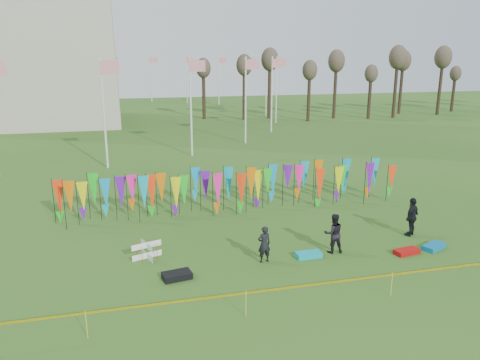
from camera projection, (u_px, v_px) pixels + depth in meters
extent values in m
plane|color=#264E16|center=(291.00, 288.00, 16.85)|extent=(160.00, 160.00, 0.00)
cylinder|color=silver|center=(266.00, 86.00, 64.08)|extent=(0.16, 0.16, 8.00)
plane|color=red|center=(271.00, 61.00, 63.37)|extent=(1.40, 0.00, 1.40)
cylinder|color=silver|center=(246.00, 83.00, 70.64)|extent=(0.16, 0.16, 8.00)
plane|color=red|center=(250.00, 61.00, 69.93)|extent=(1.40, 0.00, 1.40)
cylinder|color=silver|center=(219.00, 81.00, 76.30)|extent=(0.16, 0.16, 8.00)
plane|color=red|center=(222.00, 60.00, 75.59)|extent=(1.40, 0.00, 1.40)
cylinder|color=silver|center=(187.00, 80.00, 80.67)|extent=(0.16, 0.16, 8.00)
plane|color=red|center=(190.00, 60.00, 79.96)|extent=(1.40, 0.00, 1.40)
cylinder|color=silver|center=(151.00, 79.00, 83.45)|extent=(0.16, 0.16, 8.00)
plane|color=red|center=(153.00, 60.00, 82.74)|extent=(1.40, 0.00, 1.40)
cylinder|color=silver|center=(112.00, 79.00, 84.47)|extent=(0.16, 0.16, 8.00)
plane|color=red|center=(114.00, 60.00, 83.75)|extent=(1.40, 0.00, 1.40)
cylinder|color=silver|center=(70.00, 79.00, 83.63)|extent=(0.16, 0.16, 8.00)
plane|color=red|center=(72.00, 60.00, 82.92)|extent=(1.40, 0.00, 1.40)
cylinder|color=silver|center=(26.00, 80.00, 81.02)|extent=(0.16, 0.16, 8.00)
plane|color=red|center=(27.00, 60.00, 80.31)|extent=(1.40, 0.00, 1.40)
cylinder|color=silver|center=(104.00, 114.00, 33.82)|extent=(0.16, 0.16, 8.00)
plane|color=red|center=(109.00, 67.00, 33.11)|extent=(1.40, 0.00, 1.40)
cylinder|color=silver|center=(191.00, 108.00, 38.05)|extent=(0.16, 0.16, 8.00)
plane|color=red|center=(197.00, 66.00, 37.34)|extent=(1.40, 0.00, 1.40)
cylinder|color=silver|center=(246.00, 101.00, 43.59)|extent=(0.16, 0.16, 8.00)
plane|color=red|center=(252.00, 64.00, 42.88)|extent=(1.40, 0.00, 1.40)
cylinder|color=silver|center=(272.00, 95.00, 50.08)|extent=(0.16, 0.16, 8.00)
plane|color=red|center=(278.00, 63.00, 49.37)|extent=(1.40, 0.00, 1.40)
cylinder|color=silver|center=(276.00, 90.00, 57.07)|extent=(0.16, 0.16, 8.00)
plane|color=red|center=(282.00, 62.00, 56.36)|extent=(1.40, 0.00, 1.40)
cylinder|color=black|center=(54.00, 203.00, 22.82)|extent=(0.03, 0.03, 2.29)
cone|color=#FF340E|center=(60.00, 197.00, 22.82)|extent=(0.64, 0.64, 1.60)
cylinder|color=black|center=(66.00, 202.00, 22.96)|extent=(0.03, 0.03, 2.29)
cone|color=orange|center=(72.00, 197.00, 22.96)|extent=(0.64, 0.64, 1.60)
cylinder|color=black|center=(78.00, 201.00, 23.09)|extent=(0.03, 0.03, 2.29)
cone|color=#DAD40B|center=(84.00, 196.00, 23.09)|extent=(0.64, 0.64, 1.60)
cylinder|color=black|center=(90.00, 200.00, 23.23)|extent=(0.03, 0.03, 2.29)
cone|color=#16C31E|center=(96.00, 195.00, 23.22)|extent=(0.64, 0.64, 1.60)
cylinder|color=black|center=(102.00, 200.00, 23.36)|extent=(0.03, 0.03, 2.29)
cone|color=#0C89CC|center=(107.00, 194.00, 23.36)|extent=(0.64, 0.64, 1.60)
cylinder|color=black|center=(114.00, 199.00, 23.49)|extent=(0.03, 0.03, 2.29)
cone|color=#6012A1|center=(119.00, 193.00, 23.49)|extent=(0.64, 0.64, 1.60)
cylinder|color=black|center=(125.00, 198.00, 23.63)|extent=(0.03, 0.03, 2.29)
cone|color=#FF1C8F|center=(130.00, 193.00, 23.62)|extent=(0.64, 0.64, 1.60)
cylinder|color=black|center=(136.00, 197.00, 23.76)|extent=(0.03, 0.03, 2.29)
cone|color=#0C99BA|center=(142.00, 192.00, 23.76)|extent=(0.64, 0.64, 1.60)
cylinder|color=black|center=(148.00, 196.00, 23.89)|extent=(0.03, 0.03, 2.29)
cone|color=#FF340E|center=(153.00, 191.00, 23.89)|extent=(0.64, 0.64, 1.60)
cylinder|color=black|center=(159.00, 196.00, 24.03)|extent=(0.03, 0.03, 2.29)
cone|color=orange|center=(164.00, 190.00, 24.03)|extent=(0.64, 0.64, 1.60)
cylinder|color=black|center=(170.00, 195.00, 24.16)|extent=(0.03, 0.03, 2.29)
cone|color=#DAD40B|center=(175.00, 189.00, 24.16)|extent=(0.64, 0.64, 1.60)
cylinder|color=black|center=(181.00, 194.00, 24.30)|extent=(0.03, 0.03, 2.29)
cone|color=#16C31E|center=(186.00, 189.00, 24.29)|extent=(0.64, 0.64, 1.60)
cylinder|color=black|center=(191.00, 193.00, 24.43)|extent=(0.03, 0.03, 2.29)
cone|color=#0C89CC|center=(197.00, 188.00, 24.43)|extent=(0.64, 0.64, 1.60)
cylinder|color=black|center=(202.00, 193.00, 24.56)|extent=(0.03, 0.03, 2.29)
cone|color=#6012A1|center=(207.00, 187.00, 24.56)|extent=(0.64, 0.64, 1.60)
cylinder|color=black|center=(212.00, 192.00, 24.70)|extent=(0.03, 0.03, 2.29)
cone|color=#FF1C8F|center=(218.00, 187.00, 24.70)|extent=(0.64, 0.64, 1.60)
cylinder|color=black|center=(223.00, 191.00, 24.83)|extent=(0.03, 0.03, 2.29)
cone|color=#0C99BA|center=(228.00, 186.00, 24.83)|extent=(0.64, 0.64, 1.60)
cylinder|color=black|center=(233.00, 190.00, 24.97)|extent=(0.03, 0.03, 2.29)
cone|color=#FF340E|center=(238.00, 185.00, 24.96)|extent=(0.64, 0.64, 1.60)
cylinder|color=black|center=(243.00, 190.00, 25.10)|extent=(0.03, 0.03, 2.29)
cone|color=orange|center=(248.00, 184.00, 25.10)|extent=(0.64, 0.64, 1.60)
cylinder|color=black|center=(253.00, 189.00, 25.23)|extent=(0.03, 0.03, 2.29)
cone|color=#DAD40B|center=(258.00, 184.00, 25.23)|extent=(0.64, 0.64, 1.60)
cylinder|color=black|center=(263.00, 188.00, 25.37)|extent=(0.03, 0.03, 2.29)
cone|color=#16C31E|center=(268.00, 183.00, 25.36)|extent=(0.64, 0.64, 1.60)
cylinder|color=black|center=(273.00, 187.00, 25.50)|extent=(0.03, 0.03, 2.29)
cone|color=#0C89CC|center=(278.00, 182.00, 25.50)|extent=(0.64, 0.64, 1.60)
cylinder|color=black|center=(283.00, 187.00, 25.63)|extent=(0.03, 0.03, 2.29)
cone|color=#6012A1|center=(288.00, 182.00, 25.63)|extent=(0.64, 0.64, 1.60)
cylinder|color=black|center=(293.00, 186.00, 25.77)|extent=(0.03, 0.03, 2.29)
cone|color=#FF1C8F|center=(298.00, 181.00, 25.77)|extent=(0.64, 0.64, 1.60)
cylinder|color=black|center=(302.00, 185.00, 25.90)|extent=(0.03, 0.03, 2.29)
cone|color=#0C99BA|center=(307.00, 180.00, 25.90)|extent=(0.64, 0.64, 1.60)
cylinder|color=black|center=(312.00, 185.00, 26.04)|extent=(0.03, 0.03, 2.29)
cone|color=#FF340E|center=(316.00, 180.00, 26.03)|extent=(0.64, 0.64, 1.60)
cylinder|color=black|center=(321.00, 184.00, 26.17)|extent=(0.03, 0.03, 2.29)
cone|color=orange|center=(326.00, 179.00, 26.17)|extent=(0.64, 0.64, 1.60)
cylinder|color=black|center=(330.00, 183.00, 26.30)|extent=(0.03, 0.03, 2.29)
cone|color=#DAD40B|center=(335.00, 179.00, 26.30)|extent=(0.64, 0.64, 1.60)
cylinder|color=black|center=(339.00, 183.00, 26.44)|extent=(0.03, 0.03, 2.29)
cone|color=#16C31E|center=(344.00, 178.00, 26.44)|extent=(0.64, 0.64, 1.60)
cylinder|color=black|center=(348.00, 182.00, 26.57)|extent=(0.03, 0.03, 2.29)
cone|color=#0C89CC|center=(353.00, 177.00, 26.57)|extent=(0.64, 0.64, 1.60)
cylinder|color=black|center=(357.00, 181.00, 26.71)|extent=(0.03, 0.03, 2.29)
cone|color=#6012A1|center=(362.00, 177.00, 26.70)|extent=(0.64, 0.64, 1.60)
cylinder|color=black|center=(366.00, 181.00, 26.84)|extent=(0.03, 0.03, 2.29)
cone|color=#FF1C8F|center=(371.00, 176.00, 26.84)|extent=(0.64, 0.64, 1.60)
cylinder|color=black|center=(375.00, 180.00, 26.97)|extent=(0.03, 0.03, 2.29)
cone|color=#0C99BA|center=(380.00, 175.00, 26.97)|extent=(0.64, 0.64, 1.60)
cylinder|color=black|center=(384.00, 180.00, 27.11)|extent=(0.03, 0.03, 2.29)
cone|color=#FF340E|center=(389.00, 175.00, 27.10)|extent=(0.64, 0.64, 1.60)
cube|color=#FFDC05|center=(307.00, 285.00, 15.34)|extent=(26.00, 0.01, 0.08)
cylinder|color=yellow|center=(84.00, 325.00, 13.77)|extent=(0.02, 0.02, 0.90)
cylinder|color=yellow|center=(248.00, 303.00, 14.96)|extent=(0.02, 0.02, 0.90)
cylinder|color=yellow|center=(387.00, 285.00, 16.15)|extent=(0.02, 0.02, 0.90)
cylinder|color=#39261C|center=(215.00, 96.00, 58.64)|extent=(0.44, 0.44, 6.40)
ellipsoid|color=#4C3E32|center=(214.00, 68.00, 57.77)|extent=(1.92, 1.92, 2.56)
cylinder|color=#39261C|center=(245.00, 95.00, 59.59)|extent=(0.44, 0.44, 6.40)
ellipsoid|color=#4C3E32|center=(246.00, 68.00, 58.72)|extent=(1.92, 1.92, 2.56)
cylinder|color=#39261C|center=(275.00, 94.00, 60.54)|extent=(0.44, 0.44, 6.40)
ellipsoid|color=#4C3E32|center=(276.00, 68.00, 59.67)|extent=(1.92, 1.92, 2.56)
cylinder|color=#39261C|center=(304.00, 94.00, 61.50)|extent=(0.44, 0.44, 6.40)
ellipsoid|color=#4C3E32|center=(305.00, 68.00, 60.63)|extent=(1.92, 1.92, 2.56)
cylinder|color=#39261C|center=(332.00, 93.00, 62.45)|extent=(0.44, 0.44, 6.40)
ellipsoid|color=#4C3E32|center=(333.00, 67.00, 61.58)|extent=(1.92, 1.92, 2.56)
cylinder|color=#39261C|center=(359.00, 93.00, 63.40)|extent=(0.44, 0.44, 6.40)
ellipsoid|color=#4C3E32|center=(361.00, 67.00, 62.53)|extent=(1.92, 1.92, 2.56)
cylinder|color=#39261C|center=(386.00, 92.00, 64.35)|extent=(0.44, 0.44, 6.40)
ellipsoid|color=#4C3E32|center=(388.00, 67.00, 63.48)|extent=(1.92, 1.92, 2.56)
cylinder|color=#39261C|center=(411.00, 92.00, 65.30)|extent=(0.44, 0.44, 6.40)
ellipsoid|color=#4C3E32|center=(414.00, 67.00, 64.43)|extent=(1.92, 1.92, 2.56)
cylinder|color=#39261C|center=(436.00, 91.00, 66.25)|extent=(0.44, 0.44, 6.40)
ellipsoid|color=#4C3E32|center=(439.00, 67.00, 65.38)|extent=(1.92, 1.92, 2.56)
cylinder|color=#39261C|center=(460.00, 91.00, 67.21)|extent=(0.44, 0.44, 6.40)
ellipsoid|color=#4C3E32|center=(463.00, 67.00, 66.34)|extent=(1.92, 1.92, 2.56)
cylinder|color=red|center=(139.00, 254.00, 18.85)|extent=(0.02, 0.02, 0.73)
cylinder|color=red|center=(155.00, 253.00, 19.00)|extent=(0.02, 0.02, 0.73)
cylinder|color=red|center=(139.00, 248.00, 19.44)|extent=(0.02, 0.02, 0.73)
cylinder|color=red|center=(154.00, 247.00, 19.59)|extent=(0.02, 0.02, 0.73)
imported|color=black|center=(264.00, 244.00, 18.82)|extent=(0.61, 0.48, 1.53)
imported|color=black|center=(334.00, 233.00, 19.74)|extent=(0.89, 0.60, 1.72)
imported|color=black|center=(412.00, 217.00, 21.57)|extent=(1.23, 1.09, 1.83)
cube|color=#0CAAB9|center=(309.00, 255.00, 19.43)|extent=(1.07, 0.55, 0.21)
cube|color=#B50C0C|center=(407.00, 252.00, 19.76)|extent=(1.15, 0.67, 0.20)
cube|color=black|center=(177.00, 275.00, 17.56)|extent=(1.16, 0.79, 0.25)
cube|color=#0B6C9E|center=(434.00, 247.00, 20.25)|extent=(1.25, 0.96, 0.22)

